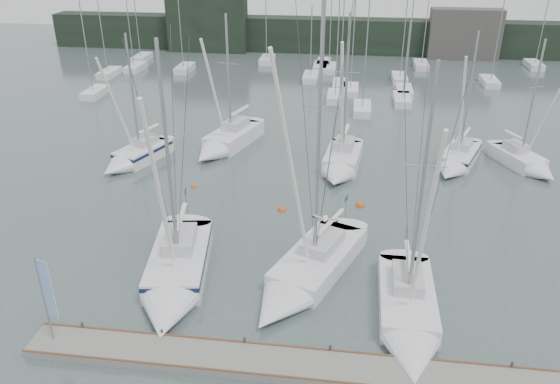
# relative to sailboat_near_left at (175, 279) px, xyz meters

# --- Properties ---
(ground) EXTENTS (160.00, 160.00, 0.00)m
(ground) POSITION_rel_sailboat_near_left_xyz_m (6.66, -0.08, -0.63)
(ground) COLOR #465552
(ground) RESTS_ON ground
(dock) EXTENTS (24.00, 2.00, 0.40)m
(dock) POSITION_rel_sailboat_near_left_xyz_m (6.66, -5.08, -0.43)
(dock) COLOR slate
(dock) RESTS_ON ground
(far_treeline) EXTENTS (90.00, 4.00, 5.00)m
(far_treeline) POSITION_rel_sailboat_near_left_xyz_m (6.66, 61.92, 1.87)
(far_treeline) COLOR black
(far_treeline) RESTS_ON ground
(far_building_left) EXTENTS (12.00, 3.00, 8.00)m
(far_building_left) POSITION_rel_sailboat_near_left_xyz_m (-13.34, 59.92, 3.37)
(far_building_left) COLOR black
(far_building_left) RESTS_ON ground
(far_building_right) EXTENTS (10.00, 3.00, 7.00)m
(far_building_right) POSITION_rel_sailboat_near_left_xyz_m (24.66, 59.92, 2.87)
(far_building_right) COLOR #43403E
(far_building_right) RESTS_ON ground
(mast_forest) EXTENTS (57.84, 27.42, 14.87)m
(mast_forest) POSITION_rel_sailboat_near_left_xyz_m (3.69, 45.01, -0.14)
(mast_forest) COLOR silver
(mast_forest) RESTS_ON ground
(sailboat_near_left) EXTENTS (4.52, 10.51, 14.29)m
(sailboat_near_left) POSITION_rel_sailboat_near_left_xyz_m (0.00, 0.00, 0.00)
(sailboat_near_left) COLOR silver
(sailboat_near_left) RESTS_ON ground
(sailboat_near_center) EXTENTS (6.60, 10.64, 16.57)m
(sailboat_near_center) POSITION_rel_sailboat_near_left_xyz_m (6.77, 0.97, -0.09)
(sailboat_near_center) COLOR silver
(sailboat_near_center) RESTS_ON ground
(sailboat_near_right) EXTENTS (2.88, 9.43, 13.94)m
(sailboat_near_right) POSITION_rel_sailboat_near_left_xyz_m (12.38, -1.82, -0.11)
(sailboat_near_right) COLOR silver
(sailboat_near_right) RESTS_ON ground
(sailboat_mid_a) EXTENTS (4.77, 7.43, 11.28)m
(sailboat_mid_a) POSITION_rel_sailboat_near_left_xyz_m (-8.60, 16.10, -0.04)
(sailboat_mid_a) COLOR silver
(sailboat_mid_a) RESTS_ON ground
(sailboat_mid_b) EXTENTS (5.35, 9.34, 12.27)m
(sailboat_mid_b) POSITION_rel_sailboat_near_left_xyz_m (-1.87, 20.21, -0.01)
(sailboat_mid_b) COLOR silver
(sailboat_mid_b) RESTS_ON ground
(sailboat_mid_c) EXTENTS (3.47, 7.67, 13.03)m
(sailboat_mid_c) POSITION_rel_sailboat_near_left_xyz_m (8.42, 16.73, 0.02)
(sailboat_mid_c) COLOR silver
(sailboat_mid_c) RESTS_ON ground
(sailboat_mid_d) EXTENTS (4.99, 7.81, 11.54)m
(sailboat_mid_d) POSITION_rel_sailboat_near_left_xyz_m (17.76, 18.98, -0.08)
(sailboat_mid_d) COLOR silver
(sailboat_mid_d) RESTS_ON ground
(sailboat_mid_e) EXTENTS (4.81, 6.88, 10.97)m
(sailboat_mid_e) POSITION_rel_sailboat_near_left_xyz_m (23.40, 19.23, -0.10)
(sailboat_mid_e) COLOR silver
(sailboat_mid_e) RESTS_ON ground
(buoy_a) EXTENTS (0.58, 0.58, 0.58)m
(buoy_a) POSITION_rel_sailboat_near_left_xyz_m (4.60, 9.80, -0.63)
(buoy_a) COLOR #D34C12
(buoy_a) RESTS_ON ground
(buoy_b) EXTENTS (0.64, 0.64, 0.64)m
(buoy_b) POSITION_rel_sailboat_near_left_xyz_m (10.04, 11.17, -0.63)
(buoy_b) COLOR #D34C12
(buoy_b) RESTS_ON ground
(buoy_c) EXTENTS (0.46, 0.46, 0.46)m
(buoy_c) POSITION_rel_sailboat_near_left_xyz_m (-2.51, 12.61, -0.63)
(buoy_c) COLOR #D34C12
(buoy_c) RESTS_ON ground
(dock_banner) EXTENTS (0.68, 0.24, 4.60)m
(dock_banner) POSITION_rel_sailboat_near_left_xyz_m (-4.12, -5.13, 2.49)
(dock_banner) COLOR #929399
(dock_banner) RESTS_ON dock
(seagull) EXTENTS (1.09, 0.51, 0.22)m
(seagull) POSITION_rel_sailboat_near_left_xyz_m (8.11, -2.29, 5.65)
(seagull) COLOR white
(seagull) RESTS_ON ground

